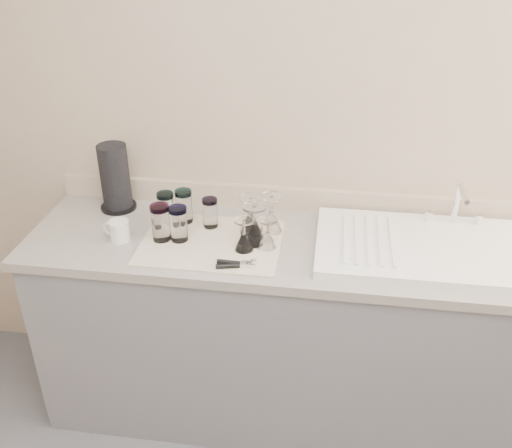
% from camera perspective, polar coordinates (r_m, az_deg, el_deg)
% --- Properties ---
extents(room_envelope, '(3.54, 3.50, 2.52)m').
position_cam_1_polar(room_envelope, '(0.93, -4.35, -5.05)').
color(room_envelope, '#535358').
rests_on(room_envelope, ground).
extents(counter_unit, '(2.06, 0.62, 0.90)m').
position_cam_1_polar(counter_unit, '(2.55, 2.32, -10.42)').
color(counter_unit, slate).
rests_on(counter_unit, ground).
extents(sink_unit, '(0.82, 0.50, 0.22)m').
position_cam_1_polar(sink_unit, '(2.30, 16.39, -2.24)').
color(sink_unit, white).
rests_on(sink_unit, counter_unit).
extents(dish_towel, '(0.55, 0.42, 0.01)m').
position_cam_1_polar(dish_towel, '(2.27, -4.47, -1.83)').
color(dish_towel, silver).
rests_on(dish_towel, counter_unit).
extents(tumbler_teal, '(0.07, 0.07, 0.14)m').
position_cam_1_polar(tumbler_teal, '(2.39, -8.99, 1.57)').
color(tumbler_teal, white).
rests_on(tumbler_teal, dish_towel).
extents(tumbler_cyan, '(0.07, 0.07, 0.14)m').
position_cam_1_polar(tumbler_cyan, '(2.39, -7.21, 1.79)').
color(tumbler_cyan, white).
rests_on(tumbler_cyan, dish_towel).
extents(tumbler_purple, '(0.06, 0.06, 0.13)m').
position_cam_1_polar(tumbler_purple, '(2.35, -4.61, 1.14)').
color(tumbler_purple, white).
rests_on(tumbler_purple, dish_towel).
extents(tumbler_magenta, '(0.08, 0.08, 0.15)m').
position_cam_1_polar(tumbler_magenta, '(2.27, -9.52, 0.15)').
color(tumbler_magenta, white).
rests_on(tumbler_magenta, dish_towel).
extents(tumbler_blue, '(0.07, 0.07, 0.14)m').
position_cam_1_polar(tumbler_blue, '(2.26, -7.76, 0.05)').
color(tumbler_blue, white).
rests_on(tumbler_blue, dish_towel).
extents(goblet_back_left, '(0.09, 0.09, 0.16)m').
position_cam_1_polar(goblet_back_left, '(2.30, -0.52, 0.31)').
color(goblet_back_left, white).
rests_on(goblet_back_left, dish_towel).
extents(goblet_back_right, '(0.09, 0.09, 0.16)m').
position_cam_1_polar(goblet_back_right, '(2.32, 1.54, 0.52)').
color(goblet_back_right, white).
rests_on(goblet_back_right, dish_towel).
extents(goblet_front_left, '(0.07, 0.07, 0.13)m').
position_cam_1_polar(goblet_front_left, '(2.19, -1.20, -1.56)').
color(goblet_front_left, white).
rests_on(goblet_front_left, dish_towel).
extents(goblet_front_right, '(0.07, 0.07, 0.12)m').
position_cam_1_polar(goblet_front_right, '(2.21, 1.13, -1.37)').
color(goblet_front_right, white).
rests_on(goblet_front_right, dish_towel).
extents(goblet_extra, '(0.09, 0.09, 0.16)m').
position_cam_1_polar(goblet_extra, '(2.23, -0.15, -0.66)').
color(goblet_extra, white).
rests_on(goblet_extra, dish_towel).
extents(can_opener, '(0.15, 0.05, 0.02)m').
position_cam_1_polar(can_opener, '(2.11, -2.02, -4.06)').
color(can_opener, silver).
rests_on(can_opener, dish_towel).
extents(white_mug, '(0.12, 0.10, 0.08)m').
position_cam_1_polar(white_mug, '(2.34, -13.55, -0.65)').
color(white_mug, white).
rests_on(white_mug, counter_unit).
extents(paper_towel_roll, '(0.16, 0.16, 0.30)m').
position_cam_1_polar(paper_towel_roll, '(2.54, -13.90, 4.47)').
color(paper_towel_roll, black).
rests_on(paper_towel_roll, counter_unit).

